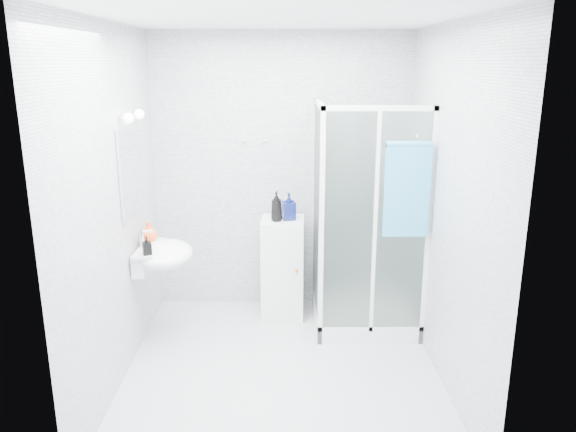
{
  "coord_description": "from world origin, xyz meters",
  "views": [
    {
      "loc": [
        0.01,
        -3.9,
        2.32
      ],
      "look_at": [
        0.05,
        0.35,
        1.15
      ],
      "focal_mm": 35.0,
      "sensor_mm": 36.0,
      "label": 1
    }
  ],
  "objects_px": {
    "shampoo_bottle_b": "(289,206)",
    "shampoo_bottle_a": "(277,206)",
    "hand_towel": "(407,187)",
    "soap_dispenser_orange": "(149,232)",
    "storage_cabinet": "(283,268)",
    "soap_dispenser_black": "(147,246)",
    "wall_basin": "(162,255)",
    "shower_enclosure": "(357,279)"
  },
  "relations": [
    {
      "from": "hand_towel",
      "to": "soap_dispenser_orange",
      "type": "xyz_separation_m",
      "value": [
        -2.09,
        0.21,
        -0.42
      ]
    },
    {
      "from": "shampoo_bottle_b",
      "to": "shampoo_bottle_a",
      "type": "bearing_deg",
      "value": -157.79
    },
    {
      "from": "shampoo_bottle_a",
      "to": "shampoo_bottle_b",
      "type": "bearing_deg",
      "value": 22.21
    },
    {
      "from": "wall_basin",
      "to": "shampoo_bottle_a",
      "type": "distance_m",
      "value": 1.1
    },
    {
      "from": "storage_cabinet",
      "to": "shampoo_bottle_a",
      "type": "bearing_deg",
      "value": -135.59
    },
    {
      "from": "shower_enclosure",
      "to": "storage_cabinet",
      "type": "distance_m",
      "value": 0.7
    },
    {
      "from": "wall_basin",
      "to": "hand_towel",
      "type": "xyz_separation_m",
      "value": [
        1.97,
        -0.09,
        0.58
      ]
    },
    {
      "from": "hand_towel",
      "to": "soap_dispenser_black",
      "type": "xyz_separation_m",
      "value": [
        -2.04,
        -0.1,
        -0.44
      ]
    },
    {
      "from": "storage_cabinet",
      "to": "soap_dispenser_black",
      "type": "height_order",
      "value": "soap_dispenser_black"
    },
    {
      "from": "soap_dispenser_orange",
      "to": "shower_enclosure",
      "type": "bearing_deg",
      "value": 6.12
    },
    {
      "from": "shampoo_bottle_a",
      "to": "shampoo_bottle_b",
      "type": "height_order",
      "value": "shampoo_bottle_a"
    },
    {
      "from": "wall_basin",
      "to": "soap_dispenser_orange",
      "type": "bearing_deg",
      "value": 134.72
    },
    {
      "from": "shampoo_bottle_a",
      "to": "wall_basin",
      "type": "bearing_deg",
      "value": -151.7
    },
    {
      "from": "hand_towel",
      "to": "shampoo_bottle_b",
      "type": "height_order",
      "value": "hand_towel"
    },
    {
      "from": "hand_towel",
      "to": "soap_dispenser_orange",
      "type": "distance_m",
      "value": 2.14
    },
    {
      "from": "hand_towel",
      "to": "shower_enclosure",
      "type": "bearing_deg",
      "value": 127.94
    },
    {
      "from": "storage_cabinet",
      "to": "soap_dispenser_black",
      "type": "distance_m",
      "value": 1.37
    },
    {
      "from": "storage_cabinet",
      "to": "soap_dispenser_orange",
      "type": "distance_m",
      "value": 1.29
    },
    {
      "from": "shower_enclosure",
      "to": "soap_dispenser_orange",
      "type": "xyz_separation_m",
      "value": [
        -1.78,
        -0.19,
        0.5
      ]
    },
    {
      "from": "soap_dispenser_black",
      "to": "soap_dispenser_orange",
      "type": "bearing_deg",
      "value": 100.14
    },
    {
      "from": "shower_enclosure",
      "to": "soap_dispenser_orange",
      "type": "bearing_deg",
      "value": -173.88
    },
    {
      "from": "shampoo_bottle_b",
      "to": "soap_dispenser_orange",
      "type": "xyz_separation_m",
      "value": [
        -1.17,
        -0.43,
        -0.11
      ]
    },
    {
      "from": "shampoo_bottle_a",
      "to": "soap_dispenser_black",
      "type": "xyz_separation_m",
      "value": [
        -1.01,
        -0.69,
        -0.14
      ]
    },
    {
      "from": "shampoo_bottle_a",
      "to": "soap_dispenser_orange",
      "type": "bearing_deg",
      "value": -160.32
    },
    {
      "from": "hand_towel",
      "to": "soap_dispenser_black",
      "type": "distance_m",
      "value": 2.09
    },
    {
      "from": "hand_towel",
      "to": "shampoo_bottle_a",
      "type": "bearing_deg",
      "value": 150.15
    },
    {
      "from": "wall_basin",
      "to": "hand_towel",
      "type": "height_order",
      "value": "hand_towel"
    },
    {
      "from": "shower_enclosure",
      "to": "shampoo_bottle_a",
      "type": "distance_m",
      "value": 0.97
    },
    {
      "from": "storage_cabinet",
      "to": "soap_dispenser_orange",
      "type": "height_order",
      "value": "soap_dispenser_orange"
    },
    {
      "from": "storage_cabinet",
      "to": "wall_basin",
      "type": "bearing_deg",
      "value": -148.36
    },
    {
      "from": "hand_towel",
      "to": "shampoo_bottle_a",
      "type": "xyz_separation_m",
      "value": [
        -1.03,
        0.59,
        -0.3
      ]
    },
    {
      "from": "soap_dispenser_orange",
      "to": "soap_dispenser_black",
      "type": "distance_m",
      "value": 0.32
    },
    {
      "from": "wall_basin",
      "to": "storage_cabinet",
      "type": "distance_m",
      "value": 1.18
    },
    {
      "from": "storage_cabinet",
      "to": "soap_dispenser_orange",
      "type": "relative_size",
      "value": 5.22
    },
    {
      "from": "shampoo_bottle_a",
      "to": "soap_dispenser_orange",
      "type": "distance_m",
      "value": 1.14
    },
    {
      "from": "shampoo_bottle_a",
      "to": "shampoo_bottle_b",
      "type": "relative_size",
      "value": 1.1
    },
    {
      "from": "hand_towel",
      "to": "shampoo_bottle_b",
      "type": "bearing_deg",
      "value": 145.3
    },
    {
      "from": "storage_cabinet",
      "to": "soap_dispenser_black",
      "type": "relative_size",
      "value": 6.38
    },
    {
      "from": "shower_enclosure",
      "to": "hand_towel",
      "type": "distance_m",
      "value": 1.06
    },
    {
      "from": "wall_basin",
      "to": "hand_towel",
      "type": "distance_m",
      "value": 2.05
    },
    {
      "from": "shampoo_bottle_a",
      "to": "shower_enclosure",
      "type": "bearing_deg",
      "value": -14.81
    },
    {
      "from": "soap_dispenser_black",
      "to": "storage_cabinet",
      "type": "bearing_deg",
      "value": 34.83
    }
  ]
}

